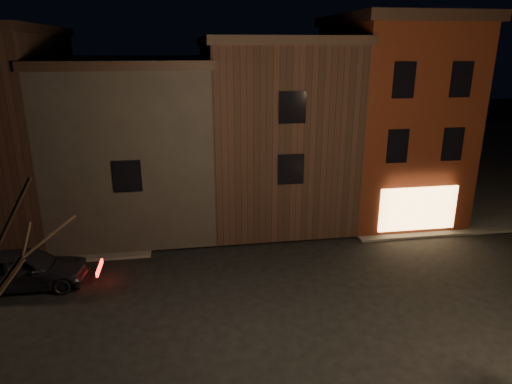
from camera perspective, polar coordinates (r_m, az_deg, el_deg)
ground at (r=17.15m, az=3.41°, el=-14.27°), size 120.00×120.00×0.00m
sidewalk_far_right at (r=42.32m, az=24.50°, el=3.92°), size 30.00×30.00×0.12m
corner_building at (r=26.44m, az=16.37°, el=9.10°), size 6.50×8.50×10.50m
row_building_a at (r=25.47m, az=1.77°, el=8.21°), size 7.30×10.30×9.40m
row_building_b at (r=25.22m, az=-14.74°, el=6.37°), size 7.80×10.30×8.40m
parked_car_a at (r=20.20m, az=-26.84°, el=-8.55°), size 4.66×1.93×1.58m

